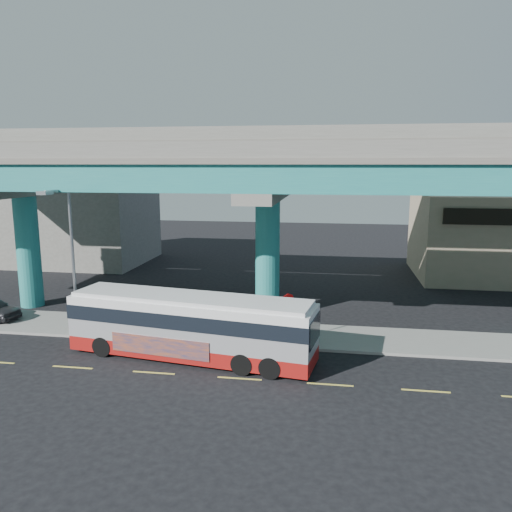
# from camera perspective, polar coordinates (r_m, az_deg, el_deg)

# --- Properties ---
(ground) EXTENTS (120.00, 120.00, 0.00)m
(ground) POSITION_cam_1_polar(r_m,az_deg,el_deg) (23.17, -1.75, -13.52)
(ground) COLOR black
(ground) RESTS_ON ground
(sidewalk) EXTENTS (70.00, 4.00, 0.15)m
(sidewalk) POSITION_cam_1_polar(r_m,az_deg,el_deg) (28.19, 0.34, -8.89)
(sidewalk) COLOR gray
(sidewalk) RESTS_ON ground
(lane_markings) EXTENTS (58.00, 0.12, 0.01)m
(lane_markings) POSITION_cam_1_polar(r_m,az_deg,el_deg) (22.90, -1.90, -13.81)
(lane_markings) COLOR #D8C64C
(lane_markings) RESTS_ON ground
(viaduct) EXTENTS (52.00, 12.40, 11.70)m
(viaduct) POSITION_cam_1_polar(r_m,az_deg,el_deg) (30.16, 1.40, 9.94)
(viaduct) COLOR #20787A
(viaduct) RESTS_ON ground
(building_beige) EXTENTS (14.00, 10.23, 7.00)m
(building_beige) POSITION_cam_1_polar(r_m,az_deg,el_deg) (46.35, 26.49, 2.05)
(building_beige) COLOR tan
(building_beige) RESTS_ON ground
(building_concrete) EXTENTS (12.00, 10.00, 9.00)m
(building_concrete) POSITION_cam_1_polar(r_m,az_deg,el_deg) (51.04, -19.19, 4.37)
(building_concrete) COLOR gray
(building_concrete) RESTS_ON ground
(transit_bus) EXTENTS (12.54, 4.48, 3.16)m
(transit_bus) POSITION_cam_1_polar(r_m,az_deg,el_deg) (24.74, -7.45, -7.73)
(transit_bus) COLOR maroon
(transit_bus) RESTS_ON ground
(street_lamp) EXTENTS (0.50, 2.64, 8.16)m
(street_lamp) POSITION_cam_1_polar(r_m,az_deg,el_deg) (28.26, -20.88, 1.65)
(street_lamp) COLOR gray
(street_lamp) RESTS_ON sidewalk
(stop_sign) EXTENTS (0.62, 0.55, 2.67)m
(stop_sign) POSITION_cam_1_polar(r_m,az_deg,el_deg) (26.13, 3.68, -5.85)
(stop_sign) COLOR gray
(stop_sign) RESTS_ON sidewalk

